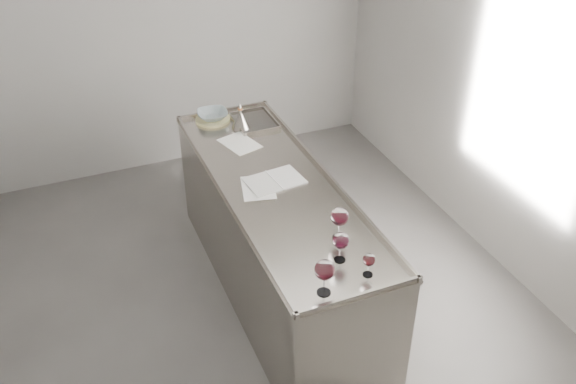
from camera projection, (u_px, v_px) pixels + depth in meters
name	position (u px, v px, depth m)	size (l,w,h in m)	color
room_shell	(214.00, 162.00, 3.67)	(4.54, 5.04, 2.84)	#514F4C
counter	(277.00, 240.00, 4.58)	(0.77, 2.42, 0.97)	gray
wine_glass_left	(325.00, 271.00, 3.35)	(0.11, 0.11, 0.22)	white
wine_glass_middle	(340.00, 217.00, 3.75)	(0.11, 0.11, 0.21)	white
wine_glass_right	(341.00, 241.00, 3.59)	(0.10, 0.10, 0.19)	white
wine_glass_small	(369.00, 260.00, 3.50)	(0.07, 0.07, 0.14)	white
notebook	(274.00, 181.00, 4.36)	(0.41, 0.30, 0.02)	silver
loose_paper_top	(240.00, 143.00, 4.80)	(0.22, 0.31, 0.00)	white
loose_paper_under	(258.00, 188.00, 4.29)	(0.21, 0.31, 0.00)	silver
trivet	(213.00, 119.00, 5.11)	(0.28, 0.28, 0.02)	beige
ceramic_bowl	(212.00, 115.00, 5.08)	(0.24, 0.24, 0.06)	#85969B
wine_funnel	(241.00, 120.00, 4.97)	(0.15, 0.15, 0.21)	gray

